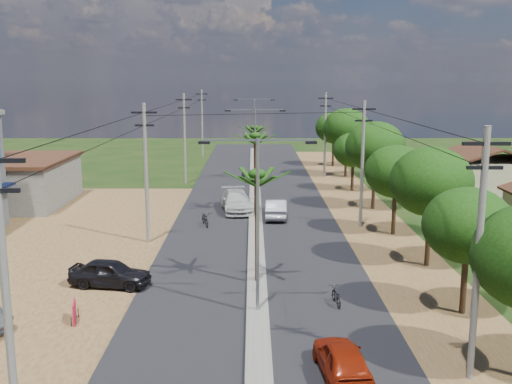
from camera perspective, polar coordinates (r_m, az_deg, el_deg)
ground at (r=27.70m, az=0.15°, el=-11.52°), size 160.00×160.00×0.00m
road at (r=41.96m, az=-0.02°, el=-3.68°), size 12.00×110.00×0.04m
median at (r=44.85m, az=-0.04°, el=-2.63°), size 1.00×90.00×0.18m
dirt_lot_west at (r=38.20m, az=-23.22°, el=-6.05°), size 18.00×46.00×0.04m
dirt_shoulder_east at (r=42.86m, az=11.44°, el=-3.60°), size 5.00×90.00×0.03m
low_shed at (r=54.47m, az=-22.76°, el=0.94°), size 10.40×10.40×3.95m
house_east_far at (r=58.24m, az=21.05°, el=2.08°), size 7.60×7.50×4.60m
tree_east_b at (r=28.08m, az=19.53°, el=-3.03°), size 4.00×4.00×5.83m
tree_east_c at (r=34.56m, az=16.35°, el=0.95°), size 4.60×4.60×6.83m
tree_east_d at (r=41.24m, az=13.17°, el=1.91°), size 4.20×4.20×6.13m
tree_east_e at (r=48.93m, az=11.28°, el=4.24°), size 4.80×4.80×7.14m
tree_east_f at (r=56.80m, az=9.24°, el=3.98°), size 3.80×3.80×5.52m
tree_east_g at (r=64.62m, az=8.64°, el=6.02°), size 5.00×5.00×7.38m
tree_east_h at (r=72.52m, az=7.41°, el=6.09°), size 4.40×4.40×6.52m
palm_median_near at (r=30.04m, az=0.09°, el=1.25°), size 2.00×2.00×6.15m
palm_median_mid at (r=45.85m, az=-0.06°, el=5.03°), size 2.00×2.00×6.55m
palm_median_far at (r=61.84m, az=-0.13°, el=5.95°), size 2.00×2.00×5.85m
streetlight_near at (r=26.26m, az=0.16°, el=-1.82°), size 5.10×0.18×8.00m
streetlight_mid at (r=50.95m, az=-0.08°, el=4.36°), size 5.10×0.18×8.00m
streetlight_far at (r=75.84m, az=-0.17°, el=6.49°), size 5.10×0.18×8.00m
utility_pole_w_a at (r=17.98m, az=-22.74°, el=-8.80°), size 1.60×0.24×9.00m
utility_pole_w_b at (r=38.66m, az=-10.44°, el=2.06°), size 1.60×0.24×9.00m
utility_pole_w_c at (r=60.28m, az=-6.82°, el=5.26°), size 1.60×0.24×9.00m
utility_pole_w_d at (r=81.11m, az=-5.16°, el=6.71°), size 1.60×0.24×9.00m
utility_pole_e_a at (r=21.86m, az=20.45°, el=-5.21°), size 1.60×0.24×9.00m
utility_pole_e_b at (r=42.72m, az=10.09°, el=2.89°), size 1.60×0.24×9.00m
utility_pole_e_c at (r=64.35m, az=6.59°, el=5.62°), size 1.60×0.24×9.00m
car_red_near at (r=22.26m, az=8.19°, el=-15.60°), size 1.91×4.05×1.34m
car_silver_mid at (r=45.48m, az=1.93°, el=-1.62°), size 1.75×4.50×1.46m
car_white_far at (r=47.72m, az=-1.86°, el=-0.93°), size 3.02×5.83×1.62m
car_parked_dark at (r=31.68m, az=-13.72°, el=-7.57°), size 4.37×2.35×1.41m
moto_rider_east at (r=28.77m, az=7.63°, el=-9.86°), size 0.71×1.64×0.84m
moto_rider_west_a at (r=43.26m, az=-4.85°, el=-2.59°), size 1.20×2.08×1.03m
moto_rider_west_b at (r=62.92m, az=-1.22°, el=1.63°), size 0.81×1.60×0.93m
roadside_sign at (r=27.76m, az=-16.90°, el=-10.93°), size 0.33×1.12×0.95m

